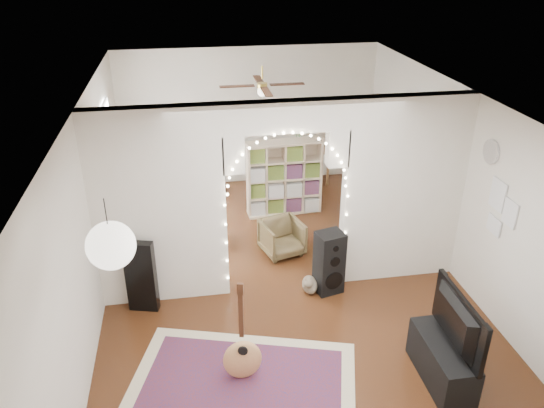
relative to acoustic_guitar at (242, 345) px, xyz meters
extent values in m
plane|color=black|center=(0.81, 1.72, -0.48)|extent=(7.50, 7.50, 0.00)
cube|color=white|center=(0.81, 1.72, 2.22)|extent=(5.00, 7.50, 0.02)
cube|color=silver|center=(0.81, 5.47, 0.87)|extent=(5.00, 0.02, 2.70)
cube|color=silver|center=(-1.69, 1.72, 0.87)|extent=(0.02, 7.50, 2.70)
cube|color=silver|center=(3.31, 1.72, 0.87)|extent=(0.02, 7.50, 2.70)
cube|color=silver|center=(-0.84, 1.72, 0.87)|extent=(1.70, 0.20, 2.70)
cube|color=silver|center=(2.46, 1.72, 0.87)|extent=(1.70, 0.20, 2.70)
cube|color=silver|center=(0.81, 1.72, 2.02)|extent=(1.60, 0.20, 0.40)
cube|color=white|center=(-1.66, 3.52, 1.02)|extent=(0.04, 1.20, 1.40)
cylinder|color=white|center=(3.29, 1.12, 1.62)|extent=(0.03, 0.31, 0.31)
sphere|color=white|center=(-1.09, -0.68, 1.77)|extent=(0.40, 0.40, 0.40)
cube|color=maroon|center=(-0.05, -0.22, -0.47)|extent=(2.92, 2.50, 0.02)
cube|color=black|center=(-1.15, 1.47, 0.04)|extent=(0.41, 0.23, 1.03)
ellipsoid|color=tan|center=(0.00, 0.00, -0.02)|extent=(0.46, 0.26, 0.52)
cube|color=black|center=(0.00, 0.00, 0.42)|extent=(0.06, 0.04, 0.60)
cube|color=black|center=(0.00, 0.00, 0.75)|extent=(0.07, 0.05, 0.13)
ellipsoid|color=brown|center=(1.12, 1.47, -0.36)|extent=(0.32, 0.38, 0.23)
sphere|color=brown|center=(1.07, 1.35, -0.24)|extent=(0.18, 0.18, 0.14)
cone|color=brown|center=(1.03, 1.35, -0.18)|extent=(0.04, 0.04, 0.05)
cone|color=brown|center=(1.10, 1.35, -0.18)|extent=(0.04, 0.04, 0.05)
cylinder|color=brown|center=(1.19, 1.64, -0.44)|extent=(0.12, 0.21, 0.07)
cube|color=black|center=(1.38, 1.47, -0.02)|extent=(0.42, 0.38, 0.92)
cylinder|color=black|center=(1.42, 1.32, -0.22)|extent=(0.26, 0.08, 0.27)
cylinder|color=black|center=(1.42, 1.32, 0.09)|extent=(0.14, 0.05, 0.14)
cylinder|color=black|center=(1.42, 1.32, 0.29)|extent=(0.08, 0.04, 0.08)
cube|color=black|center=(2.19, -0.39, -0.23)|extent=(0.41, 1.00, 0.50)
imported|color=black|center=(2.19, -0.39, 0.33)|extent=(0.15, 1.08, 0.62)
cube|color=beige|center=(1.22, 3.95, 0.20)|extent=(1.34, 0.43, 1.36)
cube|color=brown|center=(1.74, 5.19, 0.25)|extent=(1.33, 1.00, 0.05)
cylinder|color=brown|center=(1.29, 4.78, -0.12)|extent=(0.05, 0.05, 0.70)
cylinder|color=brown|center=(2.31, 4.97, -0.12)|extent=(0.05, 0.05, 0.70)
cylinder|color=brown|center=(1.17, 5.41, -0.12)|extent=(0.05, 0.05, 0.70)
cylinder|color=brown|center=(2.19, 5.60, -0.12)|extent=(0.05, 0.05, 0.70)
imported|color=silver|center=(1.74, 5.19, 0.38)|extent=(0.21, 0.21, 0.19)
imported|color=brown|center=(-0.36, 2.96, -0.26)|extent=(0.58, 0.59, 0.42)
imported|color=brown|center=(0.93, 2.56, -0.20)|extent=(0.74, 0.75, 0.55)
camera|label=1|loc=(-0.43, -4.50, 3.97)|focal=35.00mm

